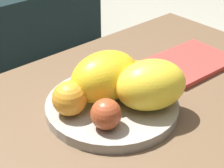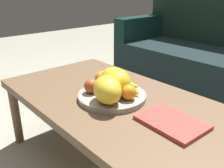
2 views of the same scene
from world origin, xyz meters
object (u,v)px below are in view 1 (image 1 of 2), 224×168
(fruit_bowl, at_px, (112,106))
(melon_large_front, at_px, (105,77))
(coffee_table, at_px, (110,119))
(orange_front, at_px, (136,74))
(banana_bunch, at_px, (102,80))
(apple_front, at_px, (106,114))
(magazine, at_px, (189,62))
(melon_smaller_beside, at_px, (151,85))
(orange_left, at_px, (70,99))

(fruit_bowl, relative_size, melon_large_front, 1.85)
(coffee_table, height_order, fruit_bowl, fruit_bowl)
(orange_front, bearing_deg, banana_bunch, 153.40)
(coffee_table, xyz_separation_m, orange_front, (0.09, 0.00, 0.10))
(apple_front, bearing_deg, magazine, 12.29)
(coffee_table, xyz_separation_m, fruit_bowl, (-0.01, -0.02, 0.05))
(fruit_bowl, bearing_deg, apple_front, -138.90)
(fruit_bowl, distance_m, melon_large_front, 0.08)
(melon_large_front, xyz_separation_m, melon_smaller_beside, (0.06, -0.10, -0.00))
(coffee_table, relative_size, fruit_bowl, 3.78)
(melon_smaller_beside, distance_m, magazine, 0.30)
(melon_smaller_beside, relative_size, apple_front, 2.43)
(banana_bunch, bearing_deg, orange_front, -26.60)
(fruit_bowl, relative_size, magazine, 1.30)
(coffee_table, distance_m, magazine, 0.33)
(melon_smaller_beside, height_order, orange_front, melon_smaller_beside)
(coffee_table, relative_size, magazine, 4.90)
(orange_left, height_order, apple_front, orange_left)
(melon_large_front, distance_m, orange_left, 0.10)
(orange_front, bearing_deg, melon_smaller_beside, -114.55)
(orange_left, distance_m, apple_front, 0.10)
(magazine, bearing_deg, orange_left, -178.45)
(orange_front, height_order, banana_bunch, orange_front)
(orange_front, bearing_deg, orange_left, 176.69)
(melon_smaller_beside, xyz_separation_m, apple_front, (-0.13, 0.01, -0.03))
(orange_left, distance_m, banana_bunch, 0.12)
(orange_front, bearing_deg, apple_front, -154.25)
(apple_front, xyz_separation_m, banana_bunch, (0.09, 0.12, -0.01))
(melon_large_front, height_order, apple_front, melon_large_front)
(fruit_bowl, xyz_separation_m, apple_front, (-0.07, -0.07, 0.05))
(orange_left, height_order, magazine, orange_left)
(melon_large_front, relative_size, apple_front, 2.54)
(melon_large_front, xyz_separation_m, orange_left, (-0.10, 0.01, -0.02))
(fruit_bowl, relative_size, orange_front, 4.67)
(coffee_table, height_order, magazine, magazine)
(fruit_bowl, relative_size, apple_front, 4.70)
(coffee_table, distance_m, melon_large_front, 0.13)
(coffee_table, bearing_deg, orange_left, 173.46)
(banana_bunch, bearing_deg, orange_left, -167.08)
(apple_front, bearing_deg, melon_smaller_beside, -3.79)
(banana_bunch, bearing_deg, coffee_table, -105.18)
(melon_large_front, relative_size, orange_front, 2.52)
(apple_front, height_order, magazine, apple_front)
(orange_front, xyz_separation_m, magazine, (0.23, 0.01, -0.05))
(fruit_bowl, xyz_separation_m, melon_smaller_beside, (0.05, -0.07, 0.07))
(coffee_table, relative_size, melon_smaller_beside, 7.31)
(coffee_table, distance_m, apple_front, 0.15)
(coffee_table, height_order, banana_bunch, banana_bunch)
(fruit_bowl, distance_m, melon_smaller_beside, 0.12)
(fruit_bowl, height_order, melon_smaller_beside, melon_smaller_beside)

